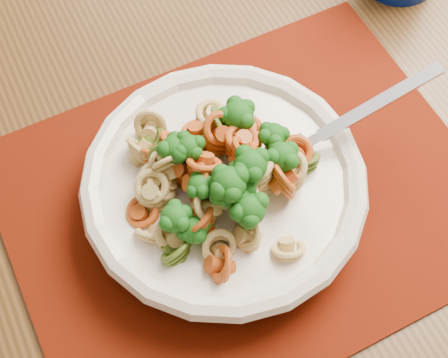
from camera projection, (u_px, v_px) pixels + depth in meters
name	position (u px, v px, depth m)	size (l,w,h in m)	color
dining_table	(150.00, 137.00, 0.68)	(1.50, 1.00, 0.73)	#573618
placemat	(246.00, 199.00, 0.54)	(0.40, 0.31, 0.00)	#511003
pasta_bowl	(224.00, 186.00, 0.52)	(0.24, 0.24, 0.05)	silver
pasta_broccoli_heap	(224.00, 175.00, 0.50)	(0.20, 0.20, 0.06)	tan
fork	(293.00, 151.00, 0.51)	(0.19, 0.02, 0.01)	silver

